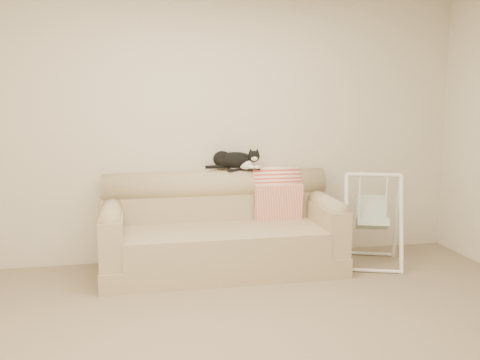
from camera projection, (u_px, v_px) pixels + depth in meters
The scene contains 8 objects.
ground_plane at pixel (262, 345), 3.51m from camera, with size 5.00×5.00×0.00m, color #786A57.
room_shell at pixel (264, 111), 3.27m from camera, with size 5.04×4.04×2.60m.
sofa at pixel (221, 232), 5.02m from camera, with size 2.20×0.93×0.90m.
remote_a at pixel (236, 169), 5.20m from camera, with size 0.18×0.13×0.03m.
remote_b at pixel (252, 169), 5.22m from camera, with size 0.18×0.10×0.02m.
tuxedo_cat at pixel (235, 160), 5.21m from camera, with size 0.54×0.31×0.21m.
throw_blanket at pixel (275, 187), 5.30m from camera, with size 0.47×0.38×0.58m.
baby_swing at pixel (372, 219), 5.14m from camera, with size 0.71×0.73×0.90m.
Camera 1 is at (-0.80, -3.20, 1.62)m, focal length 40.00 mm.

